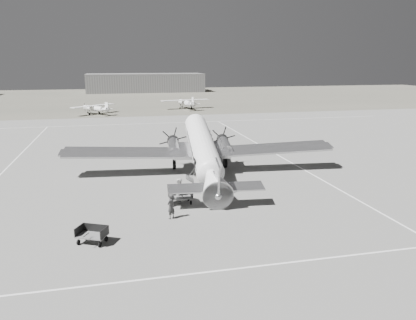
{
  "coord_description": "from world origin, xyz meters",
  "views": [
    {
      "loc": [
        -6.71,
        -32.89,
        10.81
      ],
      "look_at": [
        1.28,
        1.66,
        2.2
      ],
      "focal_mm": 35.0,
      "sensor_mm": 36.0,
      "label": 1
    }
  ],
  "objects_px": {
    "hangar_main": "(146,83)",
    "light_plane_right": "(186,104)",
    "light_plane_left": "(95,109)",
    "baggage_cart_far": "(92,235)",
    "ground_crew": "(171,206)",
    "dc3_airliner": "(203,151)",
    "passenger": "(179,187)",
    "ramp_agent": "(180,190)",
    "baggage_cart_near": "(181,197)"
  },
  "relations": [
    {
      "from": "dc3_airliner",
      "to": "passenger",
      "type": "height_order",
      "value": "dc3_airliner"
    },
    {
      "from": "hangar_main",
      "to": "baggage_cart_near",
      "type": "relative_size",
      "value": 22.37
    },
    {
      "from": "baggage_cart_near",
      "to": "baggage_cart_far",
      "type": "bearing_deg",
      "value": -141.06
    },
    {
      "from": "baggage_cart_far",
      "to": "passenger",
      "type": "relative_size",
      "value": 1.27
    },
    {
      "from": "ramp_agent",
      "to": "passenger",
      "type": "distance_m",
      "value": 1.47
    },
    {
      "from": "hangar_main",
      "to": "ground_crew",
      "type": "relative_size",
      "value": 23.03
    },
    {
      "from": "baggage_cart_far",
      "to": "passenger",
      "type": "xyz_separation_m",
      "value": [
        6.6,
        7.77,
        0.21
      ]
    },
    {
      "from": "ramp_agent",
      "to": "ground_crew",
      "type": "bearing_deg",
      "value": 172.44
    },
    {
      "from": "light_plane_left",
      "to": "ramp_agent",
      "type": "height_order",
      "value": "light_plane_left"
    },
    {
      "from": "hangar_main",
      "to": "light_plane_left",
      "type": "height_order",
      "value": "hangar_main"
    },
    {
      "from": "ground_crew",
      "to": "passenger",
      "type": "bearing_deg",
      "value": -147.41
    },
    {
      "from": "light_plane_right",
      "to": "ground_crew",
      "type": "height_order",
      "value": "light_plane_right"
    },
    {
      "from": "dc3_airliner",
      "to": "ramp_agent",
      "type": "distance_m",
      "value": 7.26
    },
    {
      "from": "light_plane_left",
      "to": "passenger",
      "type": "distance_m",
      "value": 57.6
    },
    {
      "from": "dc3_airliner",
      "to": "passenger",
      "type": "bearing_deg",
      "value": -117.42
    },
    {
      "from": "hangar_main",
      "to": "light_plane_right",
      "type": "height_order",
      "value": "hangar_main"
    },
    {
      "from": "light_plane_right",
      "to": "hangar_main",
      "type": "bearing_deg",
      "value": 84.56
    },
    {
      "from": "hangar_main",
      "to": "baggage_cart_near",
      "type": "bearing_deg",
      "value": -93.27
    },
    {
      "from": "hangar_main",
      "to": "light_plane_right",
      "type": "relative_size",
      "value": 3.58
    },
    {
      "from": "light_plane_left",
      "to": "ramp_agent",
      "type": "relative_size",
      "value": 5.45
    },
    {
      "from": "baggage_cart_far",
      "to": "ground_crew",
      "type": "distance_m",
      "value": 6.02
    },
    {
      "from": "ground_crew",
      "to": "light_plane_left",
      "type": "bearing_deg",
      "value": -125.1
    },
    {
      "from": "light_plane_left",
      "to": "ground_crew",
      "type": "distance_m",
      "value": 62.24
    },
    {
      "from": "light_plane_left",
      "to": "baggage_cart_far",
      "type": "bearing_deg",
      "value": -127.71
    },
    {
      "from": "light_plane_left",
      "to": "hangar_main",
      "type": "bearing_deg",
      "value": 36.51
    },
    {
      "from": "ground_crew",
      "to": "passenger",
      "type": "relative_size",
      "value": 1.24
    },
    {
      "from": "hangar_main",
      "to": "light_plane_left",
      "type": "distance_m",
      "value": 66.2
    },
    {
      "from": "light_plane_right",
      "to": "ramp_agent",
      "type": "relative_size",
      "value": 6.17
    },
    {
      "from": "dc3_airliner",
      "to": "ramp_agent",
      "type": "bearing_deg",
      "value": -112.01
    },
    {
      "from": "dc3_airliner",
      "to": "light_plane_left",
      "type": "relative_size",
      "value": 2.62
    },
    {
      "from": "light_plane_right",
      "to": "baggage_cart_far",
      "type": "height_order",
      "value": "light_plane_right"
    },
    {
      "from": "baggage_cart_near",
      "to": "passenger",
      "type": "relative_size",
      "value": 1.28
    },
    {
      "from": "dc3_airliner",
      "to": "baggage_cart_far",
      "type": "height_order",
      "value": "dc3_airliner"
    },
    {
      "from": "dc3_airliner",
      "to": "light_plane_right",
      "type": "bearing_deg",
      "value": 87.03
    },
    {
      "from": "passenger",
      "to": "hangar_main",
      "type": "bearing_deg",
      "value": -15.44
    },
    {
      "from": "dc3_airliner",
      "to": "light_plane_right",
      "type": "height_order",
      "value": "dc3_airliner"
    },
    {
      "from": "light_plane_right",
      "to": "baggage_cart_near",
      "type": "bearing_deg",
      "value": -110.55
    },
    {
      "from": "hangar_main",
      "to": "ground_crew",
      "type": "height_order",
      "value": "hangar_main"
    },
    {
      "from": "ramp_agent",
      "to": "passenger",
      "type": "xyz_separation_m",
      "value": [
        0.14,
        1.44,
        -0.22
      ]
    },
    {
      "from": "baggage_cart_near",
      "to": "hangar_main",
      "type": "bearing_deg",
      "value": 83.56
    },
    {
      "from": "baggage_cart_far",
      "to": "light_plane_right",
      "type": "bearing_deg",
      "value": 101.9
    },
    {
      "from": "dc3_airliner",
      "to": "light_plane_left",
      "type": "distance_m",
      "value": 53.46
    },
    {
      "from": "light_plane_left",
      "to": "baggage_cart_near",
      "type": "distance_m",
      "value": 59.52
    },
    {
      "from": "light_plane_left",
      "to": "baggage_cart_far",
      "type": "height_order",
      "value": "light_plane_left"
    },
    {
      "from": "hangar_main",
      "to": "ramp_agent",
      "type": "height_order",
      "value": "hangar_main"
    },
    {
      "from": "dc3_airliner",
      "to": "light_plane_left",
      "type": "xyz_separation_m",
      "value": [
        -12.02,
        52.07,
        -1.51
      ]
    },
    {
      "from": "baggage_cart_far",
      "to": "ground_crew",
      "type": "bearing_deg",
      "value": 55.25
    },
    {
      "from": "ramp_agent",
      "to": "baggage_cart_far",
      "type": "bearing_deg",
      "value": 146.1
    },
    {
      "from": "baggage_cart_far",
      "to": "ramp_agent",
      "type": "relative_size",
      "value": 0.98
    },
    {
      "from": "ramp_agent",
      "to": "passenger",
      "type": "relative_size",
      "value": 1.3
    }
  ]
}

